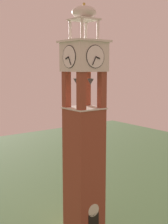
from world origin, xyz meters
name	(u,v)px	position (x,y,z in m)	size (l,w,h in m)	color
clock_tower	(84,142)	(0.00, 0.00, 8.17)	(3.24, 3.24, 19.43)	brown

